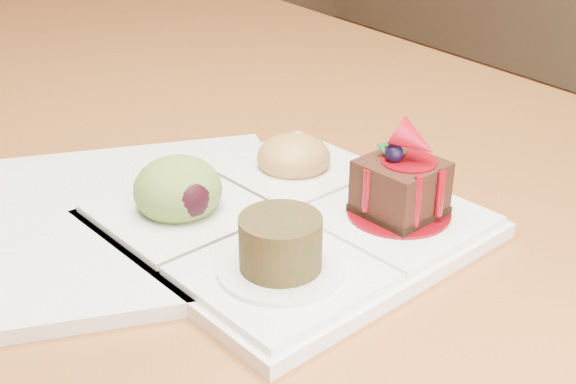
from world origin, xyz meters
TOP-DOWN VIEW (x-y plane):
  - dining_table at (0.00, 0.00)m, footprint 1.00×1.80m
  - sampler_plate at (0.01, -0.20)m, footprint 0.29×0.29m
  - second_plate at (-0.09, -0.12)m, footprint 0.35×0.35m

SIDE VIEW (x-z plane):
  - dining_table at x=0.00m, z-range 0.31..1.06m
  - second_plate at x=-0.09m, z-range 0.75..0.76m
  - sampler_plate at x=0.01m, z-range 0.72..0.82m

